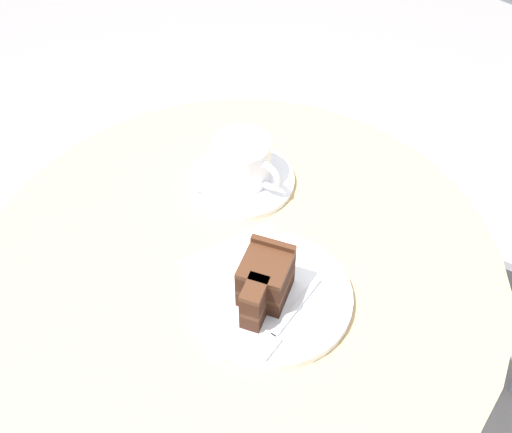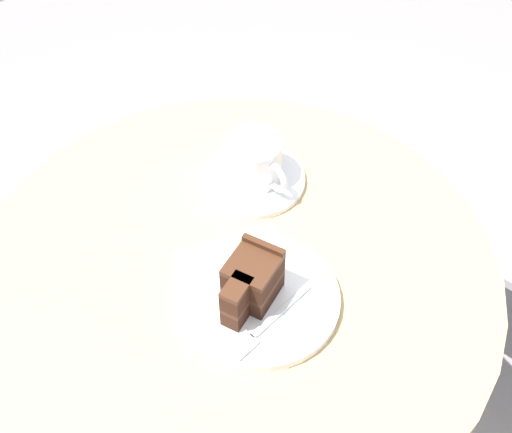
{
  "view_description": "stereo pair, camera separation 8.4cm",
  "coord_description": "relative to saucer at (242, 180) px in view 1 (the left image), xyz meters",
  "views": [
    {
      "loc": [
        0.36,
        -0.37,
        1.41
      ],
      "look_at": [
        -0.01,
        0.05,
        0.78
      ],
      "focal_mm": 45.0,
      "sensor_mm": 36.0,
      "label": 1
    },
    {
      "loc": [
        0.42,
        -0.31,
        1.41
      ],
      "look_at": [
        -0.01,
        0.05,
        0.78
      ],
      "focal_mm": 45.0,
      "sensor_mm": 36.0,
      "label": 2
    }
  ],
  "objects": [
    {
      "name": "fork",
      "position": [
        0.21,
        -0.16,
        0.01
      ],
      "size": [
        0.03,
        0.14,
        0.0
      ],
      "rotation": [
        0.0,
        0.0,
        4.83
      ],
      "color": "silver",
      "rests_on": "cake_plate"
    },
    {
      "name": "cake_slice",
      "position": [
        0.16,
        -0.14,
        0.04
      ],
      "size": [
        0.07,
        0.1,
        0.07
      ],
      "rotation": [
        0.0,
        0.0,
        5.09
      ],
      "color": "#381E14",
      "rests_on": "cake_plate"
    },
    {
      "name": "teaspoon",
      "position": [
        -0.01,
        -0.05,
        0.01
      ],
      "size": [
        0.1,
        0.03,
        0.0
      ],
      "rotation": [
        0.0,
        0.0,
        3.38
      ],
      "color": "silver",
      "rests_on": "saucer"
    },
    {
      "name": "cake_plate",
      "position": [
        0.17,
        -0.13,
        0.0
      ],
      "size": [
        0.2,
        0.2,
        0.01
      ],
      "color": "white",
      "rests_on": "cafe_table"
    },
    {
      "name": "coffee_cup",
      "position": [
        -0.0,
        0.0,
        0.04
      ],
      "size": [
        0.11,
        0.08,
        0.07
      ],
      "color": "white",
      "rests_on": "saucer"
    },
    {
      "name": "saucer",
      "position": [
        0.0,
        0.0,
        0.0
      ],
      "size": [
        0.15,
        0.15,
        0.01
      ],
      "color": "white",
      "rests_on": "cafe_table"
    },
    {
      "name": "napkin",
      "position": [
        0.14,
        -0.13,
        -0.0
      ],
      "size": [
        0.21,
        0.21,
        0.0
      ],
      "rotation": [
        0.0,
        0.0,
        2.67
      ],
      "color": "silver",
      "rests_on": "cafe_table"
    },
    {
      "name": "cafe_table",
      "position": [
        0.1,
        -0.11,
        -0.13
      ],
      "size": [
        0.7,
        0.7,
        0.74
      ],
      "color": "tan",
      "rests_on": "ground"
    }
  ]
}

